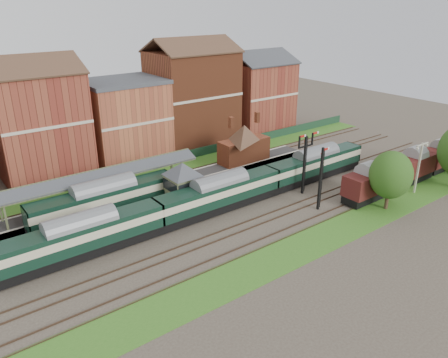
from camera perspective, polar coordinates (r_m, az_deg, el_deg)
ground at (r=53.58m, az=-0.66°, el=-4.19°), size 160.00×160.00×0.00m
grass_back at (r=66.01m, az=-8.99°, el=0.85°), size 90.00×4.50×0.06m
grass_front at (r=45.72m, az=8.48°, el=-9.48°), size 90.00×5.00×0.06m
fence at (r=67.42m, az=-9.84°, el=1.91°), size 90.00×0.12×1.50m
platform at (r=58.59m, az=-10.33°, el=-1.61°), size 55.00×3.40×1.00m
signal_box at (r=53.17m, az=-5.37°, el=-0.72°), size 5.40×5.40×6.00m
brick_hut at (r=58.19m, az=1.37°, el=-0.65°), size 3.20×2.64×2.94m
station_building at (r=66.11m, az=2.63°, el=4.76°), size 8.10×8.10×5.90m
canopy at (r=54.87m, az=-16.17°, el=0.78°), size 26.00×3.89×4.08m
semaphore_bracket at (r=57.58m, az=10.49°, el=2.38°), size 3.60×0.25×8.18m
semaphore_siding at (r=53.58m, az=12.50°, el=0.13°), size 1.23×0.25×8.00m
yard_lamp at (r=62.35m, az=24.10°, el=1.68°), size 2.60×0.22×7.00m
town_backdrop at (r=71.57m, az=-12.97°, el=8.12°), size 69.00×10.00×16.00m
dmu_train at (r=52.68m, az=-0.52°, el=-1.89°), size 51.16×2.69×3.93m
platform_railcar at (r=52.67m, az=-15.28°, el=-2.66°), size 17.68×2.79×4.07m
goods_van_a at (r=58.19m, az=18.15°, el=-0.66°), size 6.66×2.89×4.04m
goods_van_b at (r=66.94m, az=23.54°, el=1.55°), size 6.61×2.86×4.01m
goods_van_c at (r=73.00m, az=26.34°, el=2.63°), size 6.27×2.72×3.80m
tree_far at (r=55.98m, az=20.96°, el=0.50°), size 5.11×5.11×7.46m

